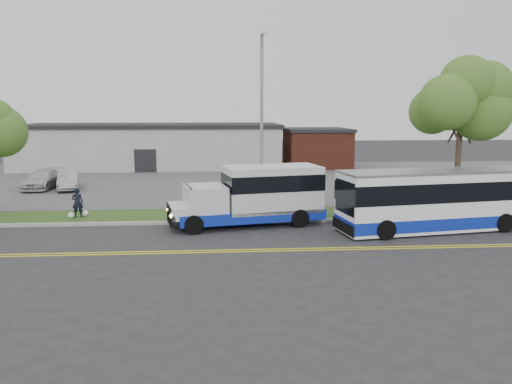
{
  "coord_description": "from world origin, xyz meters",
  "views": [
    {
      "loc": [
        0.77,
        -23.78,
        5.71
      ],
      "look_at": [
        2.58,
        1.1,
        1.6
      ],
      "focal_mm": 35.0,
      "sensor_mm": 36.0,
      "label": 1
    }
  ],
  "objects": [
    {
      "name": "parked_car_b",
      "position": [
        -12.02,
        12.87,
        0.76
      ],
      "size": [
        2.09,
        4.64,
        1.32
      ],
      "primitive_type": "imported",
      "rotation": [
        0.0,
        0.0,
        -0.05
      ],
      "color": "silver",
      "rests_on": "parking_lot"
    },
    {
      "name": "grocery_bag_left",
      "position": [
        -7.07,
        2.45,
        0.26
      ],
      "size": [
        0.32,
        0.32,
        0.32
      ],
      "primitive_type": "sphere",
      "color": "white",
      "rests_on": "verge"
    },
    {
      "name": "streetlight_near",
      "position": [
        3.0,
        2.73,
        5.23
      ],
      "size": [
        0.35,
        1.53,
        9.5
      ],
      "color": "gray",
      "rests_on": "verge"
    },
    {
      "name": "verge",
      "position": [
        0.0,
        2.9,
        0.05
      ],
      "size": [
        80.0,
        3.3,
        0.1
      ],
      "primitive_type": "cube",
      "color": "#2C4A18",
      "rests_on": "ground"
    },
    {
      "name": "curb",
      "position": [
        0.0,
        1.1,
        0.07
      ],
      "size": [
        80.0,
        0.3,
        0.15
      ],
      "primitive_type": "cube",
      "color": "#9E9B93",
      "rests_on": "ground"
    },
    {
      "name": "tree_east",
      "position": [
        14.0,
        3.0,
        6.2
      ],
      "size": [
        5.2,
        5.2,
        8.33
      ],
      "color": "#3B2E20",
      "rests_on": "verge"
    },
    {
      "name": "ground",
      "position": [
        0.0,
        0.0,
        0.0
      ],
      "size": [
        140.0,
        140.0,
        0.0
      ],
      "primitive_type": "plane",
      "color": "#28282B",
      "rests_on": "ground"
    },
    {
      "name": "grocery_bag_right",
      "position": [
        -6.47,
        2.95,
        0.26
      ],
      "size": [
        0.32,
        0.32,
        0.32
      ],
      "primitive_type": "sphere",
      "color": "white",
      "rests_on": "verge"
    },
    {
      "name": "pedestrian",
      "position": [
        -6.77,
        2.7,
        0.88
      ],
      "size": [
        0.61,
        0.44,
        1.57
      ],
      "primitive_type": "imported",
      "rotation": [
        0.0,
        0.0,
        3.27
      ],
      "color": "black",
      "rests_on": "verge"
    },
    {
      "name": "lane_line_north",
      "position": [
        0.0,
        -3.85,
        0.01
      ],
      "size": [
        70.0,
        0.12,
        0.01
      ],
      "primitive_type": "cube",
      "color": "yellow",
      "rests_on": "ground"
    },
    {
      "name": "shuttle_bus",
      "position": [
        2.63,
        0.75,
        1.57
      ],
      "size": [
        7.97,
        3.9,
        2.94
      ],
      "rotation": [
        0.0,
        0.0,
        0.2
      ],
      "color": "#0F27A5",
      "rests_on": "ground"
    },
    {
      "name": "lane_line_south",
      "position": [
        0.0,
        -4.15,
        0.01
      ],
      "size": [
        70.0,
        0.12,
        0.01
      ],
      "primitive_type": "cube",
      "color": "yellow",
      "rests_on": "ground"
    },
    {
      "name": "brick_wing",
      "position": [
        10.5,
        26.0,
        1.96
      ],
      "size": [
        6.3,
        7.3,
        3.9
      ],
      "color": "brown",
      "rests_on": "ground"
    },
    {
      "name": "commercial_building",
      "position": [
        -6.0,
        27.0,
        2.18
      ],
      "size": [
        25.4,
        10.4,
        4.35
      ],
      "color": "#9E9E99",
      "rests_on": "ground"
    },
    {
      "name": "parking_lot",
      "position": [
        0.0,
        17.0,
        0.05
      ],
      "size": [
        80.0,
        25.0,
        0.1
      ],
      "primitive_type": "cube",
      "color": "#4C4C4F",
      "rests_on": "ground"
    },
    {
      "name": "parked_car_a",
      "position": [
        -10.03,
        12.23,
        0.74
      ],
      "size": [
        2.22,
        4.08,
        1.27
      ],
      "primitive_type": "imported",
      "rotation": [
        0.0,
        0.0,
        0.24
      ],
      "color": "#ACAEB4",
      "rests_on": "parking_lot"
    },
    {
      "name": "transit_bus",
      "position": [
        11.53,
        -0.99,
        1.47
      ],
      "size": [
        10.73,
        4.02,
        2.91
      ],
      "rotation": [
        0.0,
        0.0,
        0.16
      ],
      "color": "white",
      "rests_on": "ground"
    }
  ]
}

